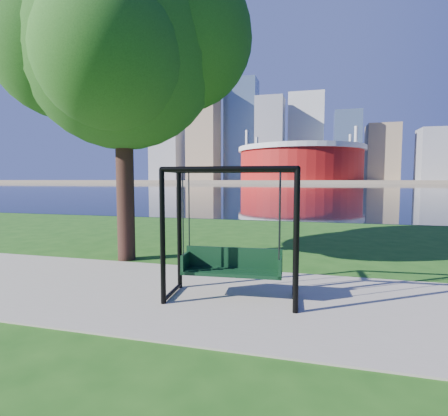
% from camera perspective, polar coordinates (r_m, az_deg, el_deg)
% --- Properties ---
extents(ground, '(900.00, 900.00, 0.00)m').
position_cam_1_polar(ground, '(7.18, 2.32, -13.26)').
color(ground, '#1E5114').
rests_on(ground, ground).
extents(path, '(120.00, 4.00, 0.03)m').
position_cam_1_polar(path, '(6.71, 1.35, -14.41)').
color(path, '#9E937F').
rests_on(path, ground).
extents(river, '(900.00, 180.00, 0.02)m').
position_cam_1_polar(river, '(108.70, 14.23, 3.31)').
color(river, black).
rests_on(river, ground).
extents(far_bank, '(900.00, 228.00, 2.00)m').
position_cam_1_polar(far_bank, '(312.67, 14.77, 4.23)').
color(far_bank, '#937F60').
rests_on(far_bank, ground).
extents(stadium, '(83.00, 83.00, 32.00)m').
position_cam_1_polar(stadium, '(242.24, 12.36, 7.35)').
color(stadium, maroon).
rests_on(stadium, far_bank).
extents(skyline, '(392.00, 66.00, 96.50)m').
position_cam_1_polar(skyline, '(327.85, 14.15, 10.37)').
color(skyline, gray).
rests_on(skyline, far_bank).
extents(swing, '(2.44, 1.20, 2.43)m').
position_cam_1_polar(swing, '(6.36, 1.31, -4.70)').
color(swing, black).
rests_on(swing, ground).
extents(park_tree, '(6.68, 6.04, 8.30)m').
position_cam_1_polar(park_tree, '(10.60, -16.41, 24.06)').
color(park_tree, black).
rests_on(park_tree, ground).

